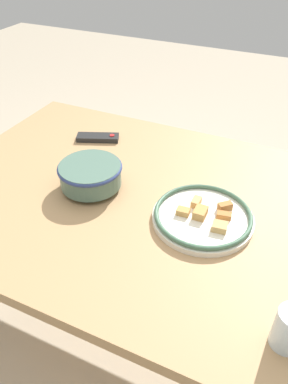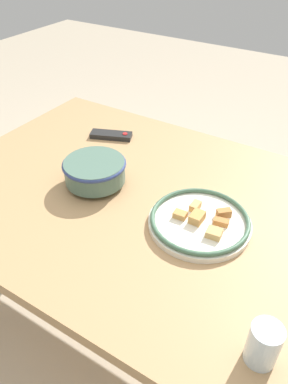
{
  "view_description": "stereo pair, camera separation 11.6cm",
  "coord_description": "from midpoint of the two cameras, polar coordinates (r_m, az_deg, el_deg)",
  "views": [
    {
      "loc": [
        0.36,
        -0.86,
        1.46
      ],
      "look_at": [
        -0.02,
        -0.03,
        0.75
      ],
      "focal_mm": 35.0,
      "sensor_mm": 36.0,
      "label": 1
    },
    {
      "loc": [
        0.47,
        -0.81,
        1.46
      ],
      "look_at": [
        -0.02,
        -0.03,
        0.75
      ],
      "focal_mm": 35.0,
      "sensor_mm": 36.0,
      "label": 2
    }
  ],
  "objects": [
    {
      "name": "drinking_glass",
      "position": [
        0.86,
        21.73,
        -20.97
      ],
      "size": [
        0.07,
        0.07,
        0.1
      ],
      "color": "silver",
      "rests_on": "dining_table"
    },
    {
      "name": "ground_plane",
      "position": [
        1.73,
        3.23,
        -19.94
      ],
      "size": [
        8.0,
        8.0,
        0.0
      ],
      "primitive_type": "plane",
      "color": "#B7A88E"
    },
    {
      "name": "tv_remote",
      "position": [
        1.54,
        -2.85,
        8.59
      ],
      "size": [
        0.17,
        0.11,
        0.02
      ],
      "rotation": [
        0.0,
        0.0,
        5.1
      ],
      "color": "black",
      "rests_on": "dining_table"
    },
    {
      "name": "food_plate",
      "position": [
        1.12,
        11.48,
        -4.51
      ],
      "size": [
        0.3,
        0.3,
        0.04
      ],
      "color": "silver",
      "rests_on": "dining_table"
    },
    {
      "name": "dining_table",
      "position": [
        1.24,
        4.24,
        -3.93
      ],
      "size": [
        1.5,
        0.99,
        0.71
      ],
      "color": "tan",
      "rests_on": "ground_plane"
    },
    {
      "name": "noodle_bowl",
      "position": [
        1.24,
        -4.87,
        3.13
      ],
      "size": [
        0.21,
        0.21,
        0.09
      ],
      "color": "#4C6B5B",
      "rests_on": "dining_table"
    }
  ]
}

